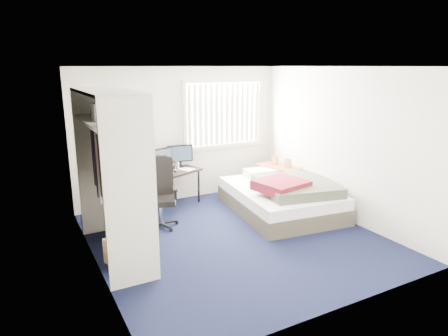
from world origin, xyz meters
name	(u,v)px	position (x,y,z in m)	size (l,w,h in m)	color
ground	(235,237)	(0.00, 0.00, 0.00)	(4.20, 4.20, 0.00)	black
room_shell	(236,139)	(0.00, 0.00, 1.51)	(4.20, 4.20, 4.20)	silver
window_assembly	(224,114)	(0.90, 2.04, 1.60)	(1.72, 0.09, 1.32)	white
closet	(113,158)	(-1.67, 0.27, 1.35)	(0.64, 1.84, 2.22)	beige
desk	(163,170)	(-0.48, 1.76, 0.71)	(1.49, 1.09, 1.12)	black
office_chair	(160,199)	(-0.82, 1.00, 0.43)	(0.67, 0.67, 1.13)	black
footstool	(168,196)	(-0.38, 1.85, 0.17)	(0.31, 0.26, 0.23)	white
nightstand	(279,169)	(1.75, 1.33, 0.54)	(0.66, 0.97, 0.79)	brown
bed	(282,196)	(1.26, 0.55, 0.29)	(1.80, 2.26, 0.69)	#453E32
pine_box	(125,249)	(-1.65, 0.05, 0.17)	(0.45, 0.34, 0.34)	#A57F52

